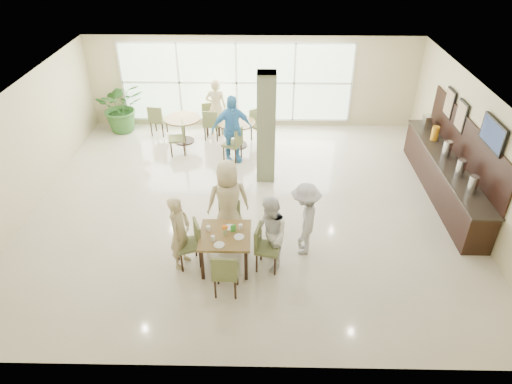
{
  "coord_description": "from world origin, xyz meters",
  "views": [
    {
      "loc": [
        0.35,
        -8.97,
        6.11
      ],
      "look_at": [
        0.2,
        -1.2,
        1.1
      ],
      "focal_mm": 32.0,
      "sensor_mm": 36.0,
      "label": 1
    }
  ],
  "objects_px": {
    "teen_left": "(180,233)",
    "round_table_right": "(236,127)",
    "round_table_left": "(183,124)",
    "teen_far": "(228,201)",
    "teen_standing": "(305,219)",
    "main_table": "(225,238)",
    "buffet_counter": "(445,175)",
    "potted_plant": "(122,106)",
    "adult_standing": "(216,107)",
    "adult_b": "(267,123)",
    "teen_right": "(270,234)",
    "adult_a": "(232,129)"
  },
  "relations": [
    {
      "from": "round_table_left",
      "to": "round_table_right",
      "type": "relative_size",
      "value": 0.96
    },
    {
      "from": "teen_far",
      "to": "adult_a",
      "type": "bearing_deg",
      "value": -99.43
    },
    {
      "from": "teen_left",
      "to": "teen_far",
      "type": "relative_size",
      "value": 0.85
    },
    {
      "from": "round_table_left",
      "to": "round_table_right",
      "type": "xyz_separation_m",
      "value": [
        1.59,
        -0.24,
        0.01
      ]
    },
    {
      "from": "main_table",
      "to": "potted_plant",
      "type": "xyz_separation_m",
      "value": [
        -3.63,
        6.18,
        0.13
      ]
    },
    {
      "from": "adult_b",
      "to": "adult_standing",
      "type": "height_order",
      "value": "adult_standing"
    },
    {
      "from": "teen_left",
      "to": "adult_b",
      "type": "bearing_deg",
      "value": -0.27
    },
    {
      "from": "teen_right",
      "to": "adult_standing",
      "type": "distance_m",
      "value": 6.19
    },
    {
      "from": "main_table",
      "to": "potted_plant",
      "type": "bearing_deg",
      "value": 120.41
    },
    {
      "from": "buffet_counter",
      "to": "teen_far",
      "type": "xyz_separation_m",
      "value": [
        -5.06,
        -1.77,
        0.36
      ]
    },
    {
      "from": "teen_left",
      "to": "round_table_right",
      "type": "bearing_deg",
      "value": 9.26
    },
    {
      "from": "round_table_right",
      "to": "buffet_counter",
      "type": "relative_size",
      "value": 0.23
    },
    {
      "from": "teen_far",
      "to": "teen_right",
      "type": "relative_size",
      "value": 1.16
    },
    {
      "from": "adult_a",
      "to": "teen_left",
      "type": "bearing_deg",
      "value": -116.37
    },
    {
      "from": "round_table_left",
      "to": "adult_standing",
      "type": "xyz_separation_m",
      "value": [
        0.95,
        0.53,
        0.3
      ]
    },
    {
      "from": "main_table",
      "to": "teen_far",
      "type": "bearing_deg",
      "value": 89.65
    },
    {
      "from": "round_table_right",
      "to": "adult_standing",
      "type": "distance_m",
      "value": 1.04
    },
    {
      "from": "buffet_counter",
      "to": "potted_plant",
      "type": "xyz_separation_m",
      "value": [
        -8.7,
        3.52,
        0.23
      ]
    },
    {
      "from": "teen_left",
      "to": "adult_a",
      "type": "height_order",
      "value": "adult_a"
    },
    {
      "from": "adult_a",
      "to": "buffet_counter",
      "type": "bearing_deg",
      "value": -33.94
    },
    {
      "from": "potted_plant",
      "to": "teen_far",
      "type": "distance_m",
      "value": 6.41
    },
    {
      "from": "main_table",
      "to": "teen_left",
      "type": "distance_m",
      "value": 0.87
    },
    {
      "from": "main_table",
      "to": "buffet_counter",
      "type": "height_order",
      "value": "buffet_counter"
    },
    {
      "from": "adult_b",
      "to": "adult_standing",
      "type": "xyz_separation_m",
      "value": [
        -1.52,
        0.89,
        0.09
      ]
    },
    {
      "from": "teen_far",
      "to": "adult_standing",
      "type": "distance_m",
      "value": 5.13
    },
    {
      "from": "round_table_left",
      "to": "teen_standing",
      "type": "height_order",
      "value": "teen_standing"
    },
    {
      "from": "adult_standing",
      "to": "adult_b",
      "type": "bearing_deg",
      "value": 152.78
    },
    {
      "from": "round_table_left",
      "to": "potted_plant",
      "type": "xyz_separation_m",
      "value": [
        -1.96,
        0.73,
        0.22
      ]
    },
    {
      "from": "round_table_left",
      "to": "adult_a",
      "type": "xyz_separation_m",
      "value": [
        1.52,
        -1.17,
        0.38
      ]
    },
    {
      "from": "teen_left",
      "to": "teen_far",
      "type": "height_order",
      "value": "teen_far"
    },
    {
      "from": "buffet_counter",
      "to": "teen_standing",
      "type": "bearing_deg",
      "value": -148.03
    },
    {
      "from": "teen_left",
      "to": "adult_standing",
      "type": "bearing_deg",
      "value": 16.5
    },
    {
      "from": "teen_far",
      "to": "teen_standing",
      "type": "height_order",
      "value": "teen_far"
    },
    {
      "from": "buffet_counter",
      "to": "potted_plant",
      "type": "distance_m",
      "value": 9.38
    },
    {
      "from": "teen_far",
      "to": "adult_a",
      "type": "relative_size",
      "value": 0.96
    },
    {
      "from": "round_table_left",
      "to": "buffet_counter",
      "type": "height_order",
      "value": "buffet_counter"
    },
    {
      "from": "round_table_right",
      "to": "adult_a",
      "type": "bearing_deg",
      "value": -94.14
    },
    {
      "from": "main_table",
      "to": "teen_far",
      "type": "xyz_separation_m",
      "value": [
        0.01,
        0.89,
        0.25
      ]
    },
    {
      "from": "round_table_right",
      "to": "teen_standing",
      "type": "bearing_deg",
      "value": -71.15
    },
    {
      "from": "round_table_left",
      "to": "main_table",
      "type": "bearing_deg",
      "value": -73.0
    },
    {
      "from": "buffet_counter",
      "to": "teen_far",
      "type": "relative_size",
      "value": 2.58
    },
    {
      "from": "round_table_left",
      "to": "teen_far",
      "type": "distance_m",
      "value": 4.86
    },
    {
      "from": "buffet_counter",
      "to": "adult_standing",
      "type": "height_order",
      "value": "buffet_counter"
    },
    {
      "from": "buffet_counter",
      "to": "teen_far",
      "type": "distance_m",
      "value": 5.37
    },
    {
      "from": "teen_standing",
      "to": "teen_left",
      "type": "bearing_deg",
      "value": -69.64
    },
    {
      "from": "teen_right",
      "to": "adult_b",
      "type": "xyz_separation_m",
      "value": [
        -0.05,
        5.11,
        -0.01
      ]
    },
    {
      "from": "round_table_left",
      "to": "teen_right",
      "type": "height_order",
      "value": "teen_right"
    },
    {
      "from": "potted_plant",
      "to": "adult_standing",
      "type": "relative_size",
      "value": 0.91
    },
    {
      "from": "round_table_left",
      "to": "teen_far",
      "type": "relative_size",
      "value": 0.58
    },
    {
      "from": "round_table_left",
      "to": "adult_b",
      "type": "distance_m",
      "value": 2.5
    }
  ]
}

